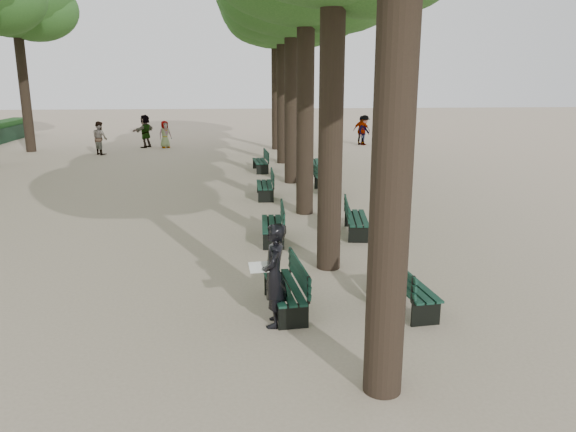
{
  "coord_description": "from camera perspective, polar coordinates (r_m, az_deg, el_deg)",
  "views": [
    {
      "loc": [
        -0.31,
        -8.73,
        4.21
      ],
      "look_at": [
        0.6,
        3.0,
        1.2
      ],
      "focal_mm": 35.0,
      "sensor_mm": 36.0,
      "label": 1
    }
  ],
  "objects": [
    {
      "name": "pedestrian_e",
      "position": [
        33.67,
        -14.29,
        8.36
      ],
      "size": [
        1.13,
        1.72,
        1.88
      ],
      "primitive_type": "imported",
      "rotation": [
        0.0,
        0.0,
        4.24
      ],
      "color": "#262628",
      "rests_on": "ground"
    },
    {
      "name": "bench_left_3",
      "position": [
        24.73,
        -2.82,
        5.18
      ],
      "size": [
        0.71,
        1.84,
        0.92
      ],
      "color": "black",
      "rests_on": "ground"
    },
    {
      "name": "pedestrian_d",
      "position": [
        33.26,
        -12.39,
        8.11
      ],
      "size": [
        0.8,
        0.68,
        1.55
      ],
      "primitive_type": "imported",
      "rotation": [
        0.0,
        0.0,
        0.59
      ],
      "color": "#262628",
      "rests_on": "ground"
    },
    {
      "name": "bench_left_1",
      "position": [
        14.43,
        -1.58,
        -1.48
      ],
      "size": [
        0.61,
        1.81,
        0.92
      ],
      "color": "black",
      "rests_on": "ground"
    },
    {
      "name": "bench_right_2",
      "position": [
        20.28,
        4.0,
        3.13
      ],
      "size": [
        0.81,
        1.86,
        0.92
      ],
      "color": "black",
      "rests_on": "ground"
    },
    {
      "name": "bench_right_0",
      "position": [
        10.64,
        12.07,
        -7.71
      ],
      "size": [
        0.78,
        1.86,
        0.92
      ],
      "color": "black",
      "rests_on": "ground"
    },
    {
      "name": "ground",
      "position": [
        9.7,
        -2.21,
        -11.4
      ],
      "size": [
        120.0,
        120.0,
        0.0
      ],
      "primitive_type": "plane",
      "color": "tan",
      "rests_on": "ground"
    },
    {
      "name": "bench_right_3",
      "position": [
        24.57,
        2.51,
        5.13
      ],
      "size": [
        0.72,
        1.84,
        0.92
      ],
      "color": "black",
      "rests_on": "ground"
    },
    {
      "name": "pedestrian_b",
      "position": [
        34.08,
        7.75,
        8.64
      ],
      "size": [
        0.99,
        1.11,
        1.77
      ],
      "primitive_type": "imported",
      "rotation": [
        0.0,
        0.0,
        0.89
      ],
      "color": "#262628",
      "rests_on": "ground"
    },
    {
      "name": "bench_left_2",
      "position": [
        19.47,
        -2.36,
        2.68
      ],
      "size": [
        0.57,
        1.8,
        0.92
      ],
      "color": "black",
      "rests_on": "ground"
    },
    {
      "name": "bench_right_1",
      "position": [
        15.11,
        6.95,
        -0.85
      ],
      "size": [
        0.78,
        1.85,
        0.92
      ],
      "color": "black",
      "rests_on": "ground"
    },
    {
      "name": "pedestrian_c",
      "position": [
        34.09,
        7.49,
        8.61
      ],
      "size": [
        1.05,
        0.8,
        1.72
      ],
      "primitive_type": "imported",
      "rotation": [
        0.0,
        0.0,
        2.62
      ],
      "color": "#262628",
      "rests_on": "ground"
    },
    {
      "name": "pedestrian_a",
      "position": [
        31.36,
        -18.56,
        7.52
      ],
      "size": [
        0.84,
        0.85,
        1.75
      ],
      "primitive_type": "imported",
      "rotation": [
        0.0,
        0.0,
        2.34
      ],
      "color": "#262628",
      "rests_on": "ground"
    },
    {
      "name": "man_with_map",
      "position": [
        9.51,
        -1.41,
        -6.03
      ],
      "size": [
        0.67,
        0.77,
        1.8
      ],
      "color": "black",
      "rests_on": "ground"
    },
    {
      "name": "bench_left_0",
      "position": [
        10.29,
        -0.33,
        -8.16
      ],
      "size": [
        0.77,
        1.85,
        0.92
      ],
      "color": "black",
      "rests_on": "ground"
    },
    {
      "name": "tree_central_5",
      "position": [
        31.96,
        -1.24,
        20.54
      ],
      "size": [
        6.0,
        6.0,
        9.95
      ],
      "color": "#33261C",
      "rests_on": "ground"
    }
  ]
}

